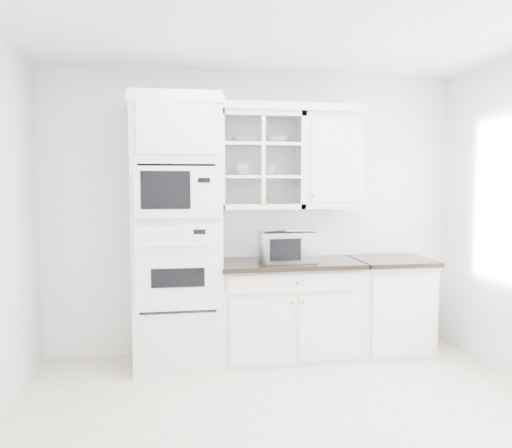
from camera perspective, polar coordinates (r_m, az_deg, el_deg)
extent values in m
cube|color=beige|center=(3.54, 4.74, -22.81)|extent=(4.00, 3.50, 0.01)
cube|color=white|center=(4.86, -0.16, 1.25)|extent=(4.00, 0.02, 2.70)
cube|color=white|center=(3.32, 5.08, 23.14)|extent=(4.00, 3.50, 0.02)
cube|color=silver|center=(4.49, -9.00, -1.00)|extent=(0.76, 0.65, 2.40)
cube|color=white|center=(4.19, -8.92, -4.98)|extent=(0.70, 0.03, 0.72)
cube|color=black|center=(4.19, -8.90, -6.10)|extent=(0.44, 0.01, 0.16)
cube|color=white|center=(4.14, -9.03, 3.59)|extent=(0.70, 0.03, 0.43)
cube|color=black|center=(4.12, -10.28, 3.84)|extent=(0.40, 0.01, 0.31)
cube|color=silver|center=(4.77, 3.78, -9.90)|extent=(1.30, 0.60, 0.88)
cube|color=#2C2317|center=(4.64, 3.91, -4.50)|extent=(1.32, 0.67, 0.04)
cube|color=silver|center=(5.09, 14.96, -9.13)|extent=(0.70, 0.60, 0.88)
cube|color=#2C2317|center=(4.97, 15.23, -4.06)|extent=(0.72, 0.67, 0.04)
cube|color=silver|center=(4.71, 0.50, 7.23)|extent=(0.80, 0.33, 0.90)
cube|color=silver|center=(4.70, 0.50, 5.40)|extent=(0.74, 0.29, 0.02)
cube|color=silver|center=(4.72, 0.50, 9.05)|extent=(0.74, 0.29, 0.02)
cube|color=silver|center=(4.87, 8.42, 7.10)|extent=(0.55, 0.33, 0.90)
cube|color=white|center=(4.71, -0.73, 13.16)|extent=(2.14, 0.38, 0.07)
imported|color=white|center=(4.59, 3.60, -2.60)|extent=(0.48, 0.40, 0.28)
imported|color=white|center=(4.71, -1.27, 9.54)|extent=(0.26, 0.26, 0.06)
imported|color=white|center=(4.75, 2.43, 9.54)|extent=(0.25, 0.25, 0.07)
imported|color=white|center=(4.67, -1.61, 6.21)|extent=(0.17, 0.17, 0.11)
imported|color=white|center=(4.72, 1.62, 6.14)|extent=(0.14, 0.14, 0.10)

